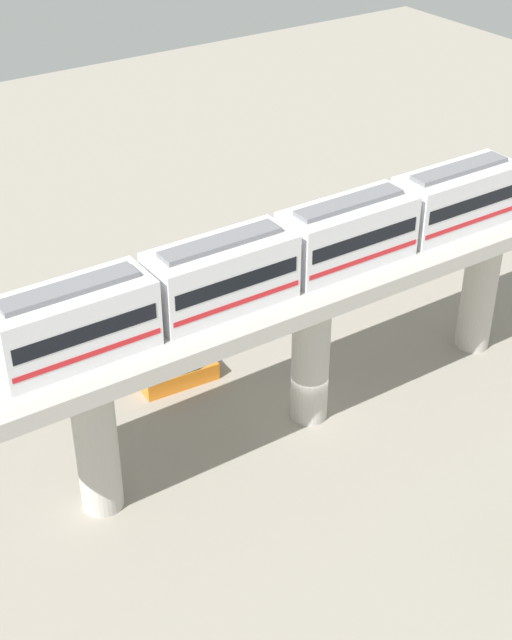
{
  "coord_description": "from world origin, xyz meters",
  "views": [
    {
      "loc": [
        -29.77,
        23.24,
        29.85
      ],
      "look_at": [
        2.5,
        1.57,
        5.03
      ],
      "focal_mm": 52.17,
      "sensor_mm": 36.0,
      "label": 1
    }
  ],
  "objects_px": {
    "parked_car_red": "(273,276)",
    "parked_car_orange": "(176,371)",
    "train": "(287,253)",
    "parked_car_silver": "(72,364)"
  },
  "relations": [
    {
      "from": "parked_car_orange",
      "to": "train",
      "type": "bearing_deg",
      "value": -153.17
    },
    {
      "from": "train",
      "to": "parked_car_orange",
      "type": "distance_m",
      "value": 11.41
    },
    {
      "from": "parked_car_silver",
      "to": "parked_car_red",
      "type": "relative_size",
      "value": 1.0
    },
    {
      "from": "train",
      "to": "parked_car_orange",
      "type": "xyz_separation_m",
      "value": [
        6.25,
        2.63,
        -9.18
      ]
    },
    {
      "from": "parked_car_orange",
      "to": "parked_car_red",
      "type": "bearing_deg",
      "value": -57.35
    },
    {
      "from": "parked_car_silver",
      "to": "parked_car_orange",
      "type": "xyz_separation_m",
      "value": [
        -3.68,
        -4.38,
        0.0
      ]
    },
    {
      "from": "train",
      "to": "parked_car_red",
      "type": "height_order",
      "value": "train"
    },
    {
      "from": "parked_car_silver",
      "to": "train",
      "type": "bearing_deg",
      "value": -144.46
    },
    {
      "from": "parked_car_red",
      "to": "parked_car_orange",
      "type": "height_order",
      "value": "same"
    },
    {
      "from": "parked_car_red",
      "to": "parked_car_orange",
      "type": "distance_m",
      "value": 11.52
    }
  ]
}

